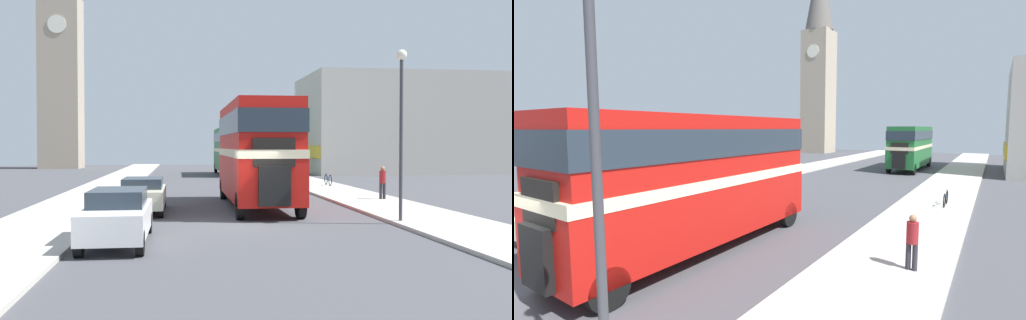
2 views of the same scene
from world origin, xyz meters
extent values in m
cube|color=#B2140F|center=(1.09, 5.30, 1.36)|extent=(2.54, 9.67, 1.75)
cube|color=beige|center=(1.09, 5.30, 2.39)|extent=(2.56, 9.72, 0.32)
cube|color=#B2140F|center=(1.09, 5.30, 3.51)|extent=(2.48, 9.48, 1.91)
cube|color=#232D38|center=(1.09, 5.30, 3.61)|extent=(2.56, 9.57, 0.86)
cube|color=black|center=(1.09, 0.37, 1.27)|extent=(1.14, 0.20, 1.40)
cube|color=black|center=(1.09, 0.50, 2.46)|extent=(1.52, 0.12, 1.02)
cylinder|color=black|center=(-0.03, 1.28, 0.51)|extent=(0.28, 1.01, 1.01)
cylinder|color=black|center=(2.22, 1.28, 0.51)|extent=(0.28, 1.01, 1.01)
cylinder|color=black|center=(-0.03, 9.23, 0.51)|extent=(0.28, 1.01, 1.01)
cylinder|color=black|center=(2.22, 9.23, 0.51)|extent=(0.28, 1.01, 1.01)
cube|color=#1E602D|center=(2.35, 32.83, 1.31)|extent=(2.41, 9.63, 1.65)
cube|color=beige|center=(2.35, 32.83, 2.28)|extent=(2.44, 9.67, 0.30)
cube|color=#1E602D|center=(2.35, 32.83, 3.33)|extent=(2.37, 9.43, 1.80)
cube|color=#232D38|center=(2.35, 32.83, 3.42)|extent=(2.44, 9.53, 0.81)
cube|color=black|center=(2.35, 27.92, 1.22)|extent=(1.09, 0.20, 1.32)
cube|color=black|center=(2.35, 28.05, 2.34)|extent=(1.45, 0.12, 0.96)
cylinder|color=black|center=(1.28, 28.83, 0.51)|extent=(0.28, 1.01, 1.01)
cylinder|color=black|center=(3.42, 28.83, 0.51)|extent=(0.28, 1.01, 1.01)
cylinder|color=black|center=(1.28, 36.73, 0.51)|extent=(0.28, 1.01, 1.01)
cylinder|color=black|center=(3.42, 36.73, 0.51)|extent=(0.28, 1.01, 1.01)
cube|color=beige|center=(-3.69, 4.07, 0.63)|extent=(1.76, 4.60, 0.69)
cube|color=#232D38|center=(-3.69, 4.25, 1.18)|extent=(1.55, 2.39, 0.40)
cylinder|color=black|center=(-4.47, 2.21, 0.32)|extent=(0.20, 0.64, 0.64)
cylinder|color=black|center=(-2.91, 2.21, 0.32)|extent=(0.20, 0.64, 0.64)
cylinder|color=black|center=(-4.47, 5.92, 0.32)|extent=(0.20, 0.64, 0.64)
cylinder|color=black|center=(-2.91, 5.92, 0.32)|extent=(0.20, 0.64, 0.64)
cylinder|color=#282833|center=(7.40, 7.06, 0.50)|extent=(0.14, 0.14, 0.76)
cylinder|color=#282833|center=(7.57, 7.06, 0.50)|extent=(0.14, 0.14, 0.76)
cylinder|color=maroon|center=(7.49, 7.06, 1.18)|extent=(0.32, 0.32, 0.60)
sphere|color=#9E7051|center=(7.49, 7.06, 1.59)|extent=(0.21, 0.21, 0.21)
torus|color=black|center=(7.29, 16.00, 0.48)|extent=(0.05, 0.71, 0.71)
torus|color=black|center=(7.29, 17.05, 0.48)|extent=(0.05, 0.71, 0.71)
cylinder|color=#234C93|center=(7.29, 16.52, 0.62)|extent=(0.04, 1.06, 0.34)
cylinder|color=#234C93|center=(7.29, 16.90, 0.69)|extent=(0.04, 0.04, 0.43)
cylinder|color=#38383D|center=(5.33, -0.59, 2.87)|extent=(0.12, 0.12, 5.50)
cube|color=tan|center=(-16.02, 50.24, 10.02)|extent=(4.52, 4.52, 20.04)
cylinder|color=silver|center=(-16.02, 47.93, 16.44)|extent=(2.03, 0.10, 2.03)
cube|color=gold|center=(10.02, 35.24, 2.09)|extent=(0.12, 11.18, 1.14)
camera|label=1|loc=(-2.18, -19.29, 2.71)|focal=40.00mm
camera|label=2|loc=(9.29, -2.83, 4.06)|focal=24.00mm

